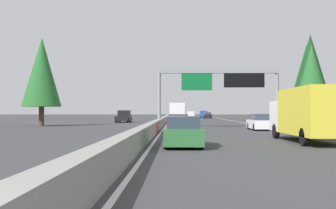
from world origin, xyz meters
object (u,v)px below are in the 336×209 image
at_px(sedan_near_center, 183,132).
at_px(conifer_right_far, 310,69).
at_px(sedan_mid_center, 178,124).
at_px(conifer_right_near, 312,76).
at_px(sedan_far_right, 260,123).
at_px(conifer_right_mid, 307,74).
at_px(minivan_mid_left, 191,114).
at_px(conifer_left_near, 42,72).
at_px(bus_distant_a, 177,111).
at_px(sign_gantry_overhead, 220,81).
at_px(pickup_mid_right, 204,114).
at_px(oncoming_near, 124,116).
at_px(box_truck_near_right, 309,113).
at_px(sedan_distant_b, 208,116).

xyz_separation_m(sedan_near_center, conifer_right_far, (46.76, -21.33, 7.91)).
distance_m(sedan_mid_center, conifer_right_near, 21.46).
relative_size(sedan_far_right, conifer_right_mid, 0.34).
height_order(sedan_near_center, sedan_mid_center, same).
distance_m(minivan_mid_left, sedan_far_right, 80.88).
height_order(sedan_mid_center, sedan_far_right, same).
xyz_separation_m(sedan_far_right, conifer_left_near, (9.63, 23.24, 5.54)).
distance_m(bus_distant_a, conifer_right_near, 30.00).
xyz_separation_m(minivan_mid_left, conifer_left_near, (-71.17, 19.71, 5.27)).
distance_m(sign_gantry_overhead, pickup_mid_right, 68.26).
distance_m(sedan_mid_center, oncoming_near, 31.78).
distance_m(bus_distant_a, sedan_mid_center, 39.49).
bearing_deg(sign_gantry_overhead, box_truck_near_right, -172.11).
distance_m(box_truck_near_right, conifer_right_near, 26.19).
distance_m(box_truck_near_right, minivan_mid_left, 95.55).
xyz_separation_m(sedan_distant_b, oncoming_near, (-34.82, 15.71, 0.23)).
distance_m(sign_gantry_overhead, sedan_near_center, 23.92).
distance_m(sedan_far_right, conifer_right_near, 13.59).
xyz_separation_m(pickup_mid_right, minivan_mid_left, (7.27, 3.26, 0.04)).
distance_m(pickup_mid_right, oncoming_near, 49.59).
distance_m(bus_distant_a, oncoming_near, 12.13).
bearing_deg(sedan_distant_b, oncoming_near, 155.73).
height_order(sign_gantry_overhead, box_truck_near_right, sign_gantry_overhead).
distance_m(sedan_far_right, conifer_left_near, 25.76).
bearing_deg(sign_gantry_overhead, conifer_left_near, 78.27).
height_order(sign_gantry_overhead, conifer_right_near, conifer_right_near).
distance_m(sedan_near_center, minivan_mid_left, 98.58).
relative_size(pickup_mid_right, conifer_right_far, 0.40).
bearing_deg(conifer_right_far, conifer_left_near, 117.55).
height_order(bus_distant_a, sedan_distant_b, bus_distant_a).
height_order(sedan_distant_b, conifer_right_far, conifer_right_far).
xyz_separation_m(pickup_mid_right, conifer_left_near, (-63.90, 22.98, 5.31)).
bearing_deg(sedan_near_center, bus_distant_a, 0.19).
bearing_deg(oncoming_near, minivan_mid_left, 167.24).
xyz_separation_m(bus_distant_a, conifer_right_mid, (-3.46, -21.73, 6.17)).
bearing_deg(conifer_left_near, box_truck_near_right, -136.71).
bearing_deg(oncoming_near, sign_gantry_overhead, 31.18).
bearing_deg(box_truck_near_right, pickup_mid_right, -0.05).
bearing_deg(oncoming_near, sedan_distant_b, 155.73).
xyz_separation_m(sedan_distant_b, conifer_right_mid, (-29.49, -14.34, 7.21)).
relative_size(sedan_far_right, conifer_right_far, 0.31).
distance_m(box_truck_near_right, sedan_distant_b, 75.97).
bearing_deg(bus_distant_a, conifer_right_far, -106.08).
height_order(sedan_mid_center, oncoming_near, oncoming_near).
xyz_separation_m(bus_distant_a, sedan_mid_center, (-39.47, -0.00, -1.03)).
xyz_separation_m(sedan_near_center, oncoming_near, (44.16, 8.48, 0.23)).
relative_size(minivan_mid_left, oncoming_near, 0.89).
distance_m(bus_distant_a, conifer_left_near, 30.39).
height_order(pickup_mid_right, oncoming_near, same).
relative_size(sign_gantry_overhead, sedan_mid_center, 2.88).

